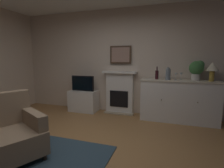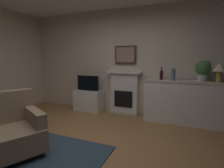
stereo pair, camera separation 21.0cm
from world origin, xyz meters
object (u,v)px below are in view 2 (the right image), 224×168
at_px(wine_bottle, 161,75).
at_px(table_lamp, 220,68).
at_px(tv_set, 88,83).
at_px(wine_glass_left, 181,75).
at_px(sideboard_cabinet, 183,102).
at_px(potted_plant_small, 203,69).
at_px(fireplace_unit, 124,92).
at_px(vase_decorative, 173,74).
at_px(wine_glass_center, 186,75).
at_px(framed_picture, 125,55).
at_px(tv_cabinet, 89,100).
at_px(armchair, 11,130).

bearing_deg(wine_bottle, table_lamp, -1.15).
bearing_deg(tv_set, wine_glass_left, -0.93).
relative_size(sideboard_cabinet, potted_plant_small, 3.90).
bearing_deg(wine_glass_left, fireplace_unit, 170.56).
bearing_deg(wine_glass_left, potted_plant_small, 12.22).
distance_m(vase_decorative, tv_set, 2.18).
height_order(wine_glass_center, tv_set, wine_glass_center).
bearing_deg(wine_glass_center, wine_glass_left, -147.04).
bearing_deg(potted_plant_small, sideboard_cabinet, -172.37).
distance_m(wine_glass_center, potted_plant_small, 0.34).
xyz_separation_m(fireplace_unit, framed_picture, (0.00, 0.05, 0.96)).
xyz_separation_m(fireplace_unit, tv_set, (-0.98, -0.19, 0.22)).
height_order(framed_picture, table_lamp, framed_picture).
distance_m(tv_cabinet, armchair, 2.36).
xyz_separation_m(wine_glass_left, tv_cabinet, (-2.32, 0.06, -0.79)).
bearing_deg(wine_bottle, framed_picture, 167.86).
relative_size(framed_picture, wine_glass_center, 3.33).
height_order(framed_picture, sideboard_cabinet, framed_picture).
bearing_deg(framed_picture, tv_set, -166.69).
distance_m(framed_picture, tv_set, 1.25).
xyz_separation_m(wine_glass_left, armchair, (-2.26, -2.29, -0.69)).
xyz_separation_m(framed_picture, tv_cabinet, (-0.98, -0.21, -1.23)).
bearing_deg(tv_cabinet, potted_plant_small, 0.63).
bearing_deg(potted_plant_small, tv_cabinet, -179.37).
height_order(fireplace_unit, vase_decorative, vase_decorative).
distance_m(wine_bottle, armchair, 3.07).
distance_m(wine_glass_center, armchair, 3.42).
bearing_deg(wine_glass_center, sideboard_cabinet, -137.35).
xyz_separation_m(vase_decorative, armchair, (-2.09, -2.29, -0.70)).
bearing_deg(wine_glass_center, wine_bottle, -179.68).
distance_m(sideboard_cabinet, potted_plant_small, 0.80).
xyz_separation_m(framed_picture, wine_glass_left, (1.34, -0.27, -0.45)).
relative_size(wine_bottle, tv_cabinet, 0.39).
bearing_deg(vase_decorative, tv_set, 178.89).
bearing_deg(sideboard_cabinet, tv_set, -179.80).
height_order(table_lamp, wine_glass_left, table_lamp).
height_order(wine_glass_left, wine_glass_center, same).
relative_size(framed_picture, potted_plant_small, 1.28).
bearing_deg(fireplace_unit, tv_cabinet, -170.55).
relative_size(table_lamp, wine_bottle, 1.38).
height_order(wine_bottle, tv_set, wine_bottle).
bearing_deg(tv_set, wine_bottle, 0.93).
bearing_deg(framed_picture, wine_glass_left, -11.32).
bearing_deg(fireplace_unit, vase_decorative, -10.93).
height_order(fireplace_unit, sideboard_cabinet, fireplace_unit).
height_order(table_lamp, wine_glass_center, table_lamp).
height_order(fireplace_unit, tv_set, fireplace_unit).
bearing_deg(wine_glass_center, armchair, -135.00).
bearing_deg(tv_cabinet, wine_bottle, 0.23).
relative_size(table_lamp, vase_decorative, 1.42).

